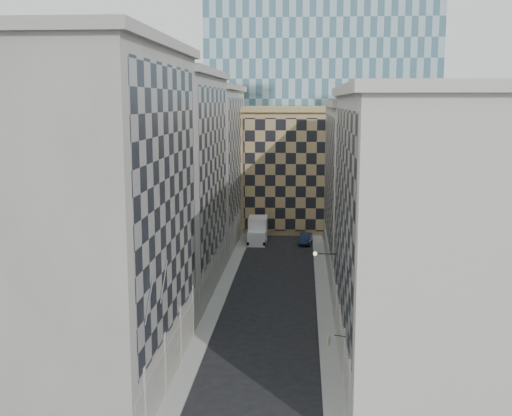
% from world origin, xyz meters
% --- Properties ---
extents(sidewalk_west, '(1.50, 100.00, 0.15)m').
position_xyz_m(sidewalk_west, '(-5.25, 30.00, 0.07)').
color(sidewalk_west, gray).
rests_on(sidewalk_west, ground).
extents(sidewalk_east, '(1.50, 100.00, 0.15)m').
position_xyz_m(sidewalk_east, '(5.25, 30.00, 0.07)').
color(sidewalk_east, gray).
rests_on(sidewalk_east, ground).
extents(bldg_left_a, '(10.80, 22.80, 23.70)m').
position_xyz_m(bldg_left_a, '(-10.88, 11.00, 11.82)').
color(bldg_left_a, gray).
rests_on(bldg_left_a, ground).
extents(bldg_left_b, '(10.80, 22.80, 22.70)m').
position_xyz_m(bldg_left_b, '(-10.88, 33.00, 11.32)').
color(bldg_left_b, gray).
rests_on(bldg_left_b, ground).
extents(bldg_left_c, '(10.80, 22.80, 21.70)m').
position_xyz_m(bldg_left_c, '(-10.88, 55.00, 10.83)').
color(bldg_left_c, gray).
rests_on(bldg_left_c, ground).
extents(bldg_right_a, '(10.80, 26.80, 20.70)m').
position_xyz_m(bldg_right_a, '(10.88, 15.00, 10.32)').
color(bldg_right_a, beige).
rests_on(bldg_right_a, ground).
extents(bldg_right_b, '(10.80, 28.80, 19.70)m').
position_xyz_m(bldg_right_b, '(10.89, 42.00, 9.85)').
color(bldg_right_b, beige).
rests_on(bldg_right_b, ground).
extents(tan_block, '(16.80, 14.80, 18.80)m').
position_xyz_m(tan_block, '(2.00, 67.90, 9.44)').
color(tan_block, '#A27E55').
rests_on(tan_block, ground).
extents(church_tower, '(7.20, 7.20, 51.50)m').
position_xyz_m(church_tower, '(0.00, 82.00, 26.95)').
color(church_tower, '#2D2823').
rests_on(church_tower, ground).
extents(flagpoles_left, '(0.10, 6.33, 2.33)m').
position_xyz_m(flagpoles_left, '(-5.90, 6.00, 8.00)').
color(flagpoles_left, gray).
rests_on(flagpoles_left, ground).
extents(bracket_lamp, '(1.98, 0.36, 0.36)m').
position_xyz_m(bracket_lamp, '(4.38, 24.00, 6.20)').
color(bracket_lamp, black).
rests_on(bracket_lamp, ground).
extents(box_truck, '(2.62, 6.29, 3.43)m').
position_xyz_m(box_truck, '(-3.24, 56.27, 1.50)').
color(box_truck, white).
rests_on(box_truck, ground).
extents(dark_car, '(1.98, 4.48, 1.43)m').
position_xyz_m(dark_car, '(3.49, 55.59, 0.72)').
color(dark_car, '#0F1A38').
rests_on(dark_car, ground).
extents(shop_sign, '(1.18, 0.62, 0.71)m').
position_xyz_m(shop_sign, '(4.97, 9.20, 3.84)').
color(shop_sign, black).
rests_on(shop_sign, ground).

